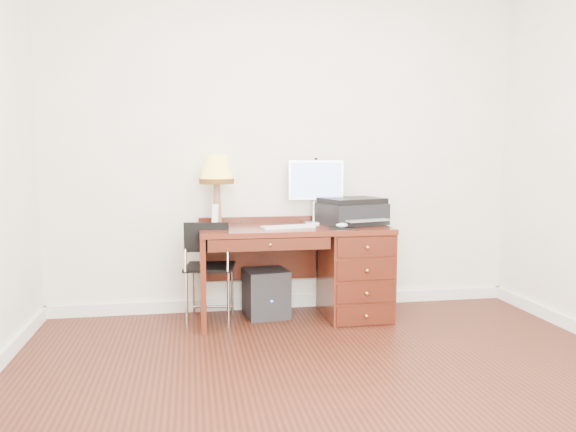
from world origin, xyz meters
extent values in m
plane|color=black|center=(0.00, 0.00, 0.00)|extent=(4.00, 4.00, 0.00)
plane|color=white|center=(0.00, 1.75, 1.35)|extent=(4.00, 0.00, 4.00)
cube|color=white|center=(0.00, 1.74, 0.05)|extent=(4.00, 0.03, 0.10)
cube|color=#561E12|center=(0.00, 1.40, 0.73)|extent=(1.50, 0.65, 0.04)
cube|color=#561E12|center=(0.50, 1.40, 0.35)|extent=(0.50, 0.61, 0.71)
cube|color=#561E12|center=(-0.73, 1.40, 0.35)|extent=(0.04, 0.61, 0.71)
cube|color=#44180D|center=(-0.24, 1.69, 0.46)|extent=(0.96, 0.03, 0.39)
cube|color=#44180D|center=(-0.24, 1.09, 0.66)|extent=(0.91, 0.03, 0.09)
sphere|color=#BF8C3F|center=(0.50, 1.06, 0.35)|extent=(0.03, 0.03, 0.03)
cube|color=silver|center=(0.22, 1.58, 0.76)|extent=(0.22, 0.17, 0.01)
cube|color=silver|center=(0.22, 1.63, 0.85)|extent=(0.05, 0.03, 0.16)
cube|color=silver|center=(0.22, 1.61, 1.11)|extent=(0.46, 0.09, 0.33)
cube|color=#4C8CF2|center=(0.22, 1.59, 1.11)|extent=(0.42, 0.05, 0.29)
cube|color=white|center=(-0.06, 1.33, 0.76)|extent=(0.44, 0.21, 0.02)
cylinder|color=black|center=(0.34, 1.23, 0.75)|extent=(0.21, 0.21, 0.01)
ellipsoid|color=white|center=(0.34, 1.23, 0.77)|extent=(0.09, 0.06, 0.04)
cube|color=black|center=(0.50, 1.47, 0.84)|extent=(0.58, 0.50, 0.17)
cube|color=black|center=(0.50, 1.47, 0.95)|extent=(0.55, 0.48, 0.04)
cylinder|color=black|center=(-0.60, 1.57, 0.76)|extent=(0.12, 0.12, 0.02)
cone|color=brown|center=(-0.60, 1.57, 0.94)|extent=(0.07, 0.07, 0.34)
cone|color=#F6D24D|center=(-0.60, 1.57, 1.21)|extent=(0.27, 0.27, 0.21)
cylinder|color=#593814|center=(-0.60, 1.57, 1.11)|extent=(0.28, 0.28, 0.04)
cube|color=white|center=(-0.62, 1.42, 0.77)|extent=(0.11, 0.11, 0.04)
cube|color=white|center=(-0.62, 1.42, 0.86)|extent=(0.06, 0.07, 0.15)
cylinder|color=black|center=(0.43, 1.48, 0.80)|extent=(0.08, 0.08, 0.10)
cube|color=black|center=(-0.67, 1.50, 0.43)|extent=(0.43, 0.43, 0.02)
cube|color=black|center=(-0.67, 1.32, 0.69)|extent=(0.34, 0.08, 0.23)
cylinder|color=silver|center=(-0.83, 1.66, 0.21)|extent=(0.02, 0.02, 0.43)
cylinder|color=silver|center=(-0.51, 1.66, 0.21)|extent=(0.02, 0.02, 0.43)
cylinder|color=silver|center=(-0.83, 1.34, 0.21)|extent=(0.02, 0.02, 0.43)
cylinder|color=silver|center=(-0.51, 1.34, 0.21)|extent=(0.02, 0.02, 0.43)
cylinder|color=silver|center=(-0.83, 1.32, 0.62)|extent=(0.02, 0.02, 0.38)
cylinder|color=silver|center=(-0.51, 1.32, 0.62)|extent=(0.02, 0.02, 0.38)
cube|color=black|center=(-0.22, 1.50, 0.19)|extent=(0.37, 0.37, 0.39)
camera|label=1|loc=(-0.81, -2.96, 1.31)|focal=35.00mm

